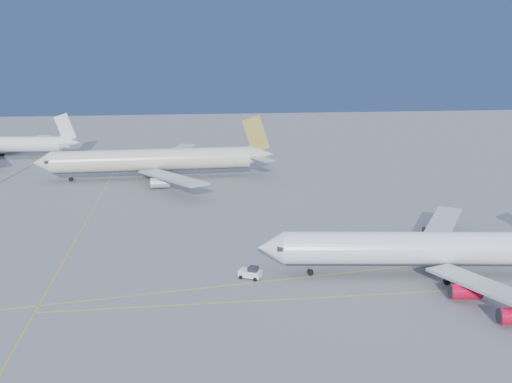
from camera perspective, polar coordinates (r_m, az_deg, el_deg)
name	(u,v)px	position (r m, az deg, el deg)	size (l,w,h in m)	color
ground	(287,265)	(102.61, 3.12, -7.40)	(500.00, 500.00, 0.00)	slate
taxiway_lines	(203,257)	(107.08, -5.31, -6.50)	(118.86, 140.00, 0.02)	gold
airliner_virgin	(448,249)	(101.79, 18.66, -5.47)	(63.99, 57.06, 15.80)	white
airliner_etihad	(158,160)	(171.99, -9.80, 3.13)	(70.75, 65.43, 18.48)	beige
pushback_tug	(251,273)	(96.70, -0.53, -8.12)	(4.17, 3.58, 2.10)	white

